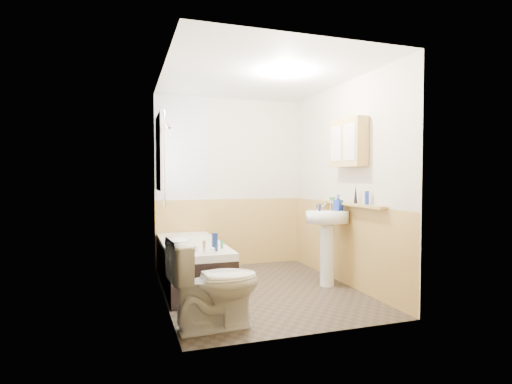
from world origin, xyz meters
TOP-DOWN VIEW (x-y plane):
  - floor at (0.00, 0.00)m, footprint 2.80×2.80m
  - ceiling at (0.00, 0.00)m, footprint 2.80×2.80m
  - wall_back at (0.00, 1.41)m, footprint 2.20×0.02m
  - wall_front at (0.00, -1.41)m, footprint 2.20×0.02m
  - wall_left at (-1.11, 0.00)m, footprint 0.02×2.80m
  - wall_right at (1.11, 0.00)m, footprint 0.02×2.80m
  - wainscot_right at (1.09, 0.00)m, footprint 0.01×2.80m
  - wainscot_front at (0.00, -1.39)m, footprint 2.20×0.01m
  - wainscot_back at (0.00, 1.39)m, footprint 2.20×0.01m
  - tile_cladding_left at (-1.09, 0.00)m, footprint 0.01×2.80m
  - tile_return_back at (-0.73, 1.39)m, footprint 0.75×0.01m
  - window at (-1.06, 0.95)m, footprint 0.03×0.79m
  - bathtub at (-0.73, 0.47)m, footprint 0.70×1.82m
  - shower_riser at (-1.04, 0.46)m, footprint 0.10×0.08m
  - toilet at (-0.76, -1.00)m, footprint 0.84×0.52m
  - sink at (0.84, -0.08)m, footprint 0.54×0.43m
  - pine_shelf at (1.04, -0.21)m, footprint 0.10×1.41m
  - medicine_cabinet at (1.01, -0.26)m, footprint 0.16×0.62m
  - foam_can at (1.04, -0.61)m, footprint 0.05×0.05m
  - green_bottle at (1.04, -0.39)m, footprint 0.06×0.06m
  - black_jar at (1.04, 0.16)m, footprint 0.09×0.09m
  - soap_bottle at (0.96, -0.12)m, footprint 0.15×0.21m
  - clear_bottle at (0.71, -0.13)m, footprint 0.04×0.04m
  - blue_gel at (-0.59, -0.24)m, footprint 0.06×0.05m
  - cream_jar at (-0.90, -0.26)m, footprint 0.10×0.10m
  - orange_bottle at (-0.48, -0.09)m, footprint 0.04×0.04m

SIDE VIEW (x-z plane):
  - floor at x=0.00m, z-range 0.00..0.00m
  - bathtub at x=-0.73m, z-range -0.06..0.61m
  - toilet at x=-0.76m, z-range 0.00..0.79m
  - wainscot_right at x=1.09m, z-range 0.00..1.00m
  - wainscot_front at x=0.00m, z-range 0.00..1.00m
  - wainscot_back at x=0.00m, z-range 0.00..1.00m
  - cream_jar at x=-0.90m, z-range 0.53..0.58m
  - orange_bottle at x=-0.48m, z-range 0.53..0.63m
  - blue_gel at x=-0.59m, z-range 0.53..0.73m
  - sink at x=0.84m, z-range 0.14..1.18m
  - clear_bottle at x=0.71m, z-range 0.92..1.01m
  - soap_bottle at x=0.96m, z-range 0.92..1.01m
  - pine_shelf at x=1.04m, z-range 0.99..1.02m
  - black_jar at x=1.04m, z-range 1.02..1.07m
  - foam_can at x=1.04m, z-range 1.02..1.18m
  - green_bottle at x=1.04m, z-range 1.02..1.25m
  - wall_back at x=0.00m, z-range 0.00..2.50m
  - wall_front at x=0.00m, z-range 0.00..2.50m
  - wall_left at x=-1.11m, z-range 0.00..2.50m
  - wall_right at x=1.11m, z-range 0.00..2.50m
  - tile_cladding_left at x=-1.09m, z-range 0.00..2.50m
  - shower_riser at x=-1.04m, z-range 1.07..2.23m
  - window at x=-1.06m, z-range 1.15..2.15m
  - medicine_cabinet at x=1.01m, z-range 1.45..2.01m
  - tile_return_back at x=-0.73m, z-range 1.00..2.50m
  - ceiling at x=0.00m, z-range 2.50..2.50m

